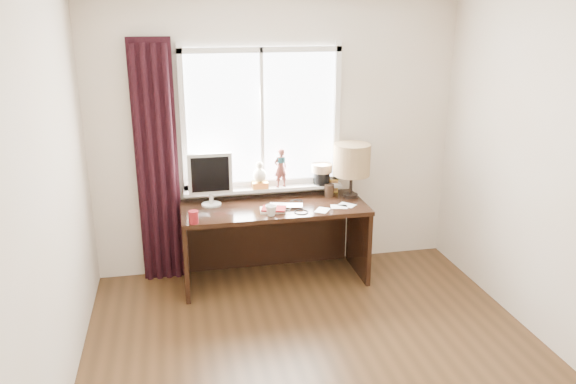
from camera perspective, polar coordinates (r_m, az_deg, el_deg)
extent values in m
cube|color=#4C3019|center=(4.12, 4.48, -18.76)|extent=(3.50, 4.00, 0.00)
cube|color=silver|center=(5.38, -1.12, 5.50)|extent=(3.50, 0.00, 2.60)
cube|color=silver|center=(3.46, -24.09, -3.31)|extent=(0.00, 4.00, 2.60)
imported|color=silver|center=(5.12, -0.17, -1.42)|extent=(0.35, 0.27, 0.02)
imported|color=white|center=(4.90, -1.73, -1.85)|extent=(0.12, 0.12, 0.10)
cylinder|color=maroon|center=(4.79, -9.57, -2.54)|extent=(0.08, 0.08, 0.11)
cube|color=white|center=(5.30, -2.71, 7.50)|extent=(1.40, 0.02, 1.30)
cube|color=silver|center=(5.42, -2.57, 0.94)|extent=(1.50, 0.05, 0.05)
cube|color=silver|center=(5.20, -2.77, 14.24)|extent=(1.50, 0.05, 0.05)
cube|color=silver|center=(5.21, -10.62, 7.03)|extent=(0.05, 0.05, 1.40)
cube|color=silver|center=(5.43, 4.97, 7.72)|extent=(0.05, 0.05, 1.40)
cube|color=silver|center=(5.27, -2.66, 7.45)|extent=(0.03, 0.05, 1.30)
cube|color=silver|center=(5.39, -2.48, 0.39)|extent=(1.52, 0.18, 0.03)
cylinder|color=maroon|center=(5.29, -6.99, 1.53)|extent=(0.14, 0.14, 0.25)
cube|color=gold|center=(5.35, -2.88, 0.74)|extent=(0.15, 0.12, 0.06)
sphere|color=beige|center=(5.32, -2.89, 1.72)|extent=(0.13, 0.13, 0.13)
sphere|color=beige|center=(5.29, -2.91, 2.76)|extent=(0.07, 0.07, 0.07)
imported|color=brown|center=(5.33, -0.73, 2.48)|extent=(0.16, 0.13, 0.38)
cylinder|color=#1E4C51|center=(5.30, -0.71, 3.31)|extent=(0.11, 0.11, 0.05)
cylinder|color=black|center=(5.46, 3.45, 1.45)|extent=(0.16, 0.16, 0.12)
cylinder|color=#8C6B4C|center=(5.44, 3.47, 2.46)|extent=(0.20, 0.20, 0.08)
cube|color=black|center=(5.26, -13.15, 2.76)|extent=(0.38, 0.05, 2.25)
cylinder|color=black|center=(5.23, -14.66, 2.30)|extent=(0.06, 0.06, 2.20)
cylinder|color=black|center=(5.23, -13.68, 2.36)|extent=(0.06, 0.06, 2.20)
cylinder|color=black|center=(5.23, -12.70, 2.43)|extent=(0.06, 0.06, 2.20)
cylinder|color=black|center=(5.23, -11.71, 2.49)|extent=(0.06, 0.06, 2.20)
cube|color=black|center=(5.17, -1.41, -1.61)|extent=(1.70, 0.70, 0.04)
cube|color=black|center=(5.23, -10.40, -6.08)|extent=(0.04, 0.64, 0.71)
cube|color=black|center=(5.50, 7.18, -4.68)|extent=(0.04, 0.64, 0.71)
cube|color=black|center=(5.61, -2.00, -4.09)|extent=(1.60, 0.03, 0.71)
cylinder|color=beige|center=(5.22, -7.79, -1.24)|extent=(0.18, 0.18, 0.01)
cylinder|color=beige|center=(5.20, -7.81, -0.65)|extent=(0.04, 0.04, 0.10)
cube|color=beige|center=(5.13, -7.92, 1.84)|extent=(0.40, 0.04, 0.38)
cube|color=black|center=(5.11, -7.90, 1.77)|extent=(0.34, 0.01, 0.32)
cube|color=beige|center=(5.02, -1.58, -1.84)|extent=(0.24, 0.19, 0.02)
cube|color=#610707|center=(5.01, -1.45, -1.70)|extent=(0.25, 0.21, 0.01)
cylinder|color=black|center=(5.42, 4.21, 0.17)|extent=(0.09, 0.09, 0.12)
cylinder|color=black|center=(5.41, 4.04, 0.70)|extent=(0.01, 0.01, 0.22)
cylinder|color=black|center=(5.40, 4.36, 0.51)|extent=(0.01, 0.01, 0.19)
cylinder|color=black|center=(5.41, 4.18, 0.88)|extent=(0.01, 0.01, 0.25)
cylinder|color=black|center=(5.43, 4.36, 0.47)|extent=(0.01, 0.01, 0.17)
cube|color=gold|center=(5.54, 4.58, 0.61)|extent=(0.10, 0.03, 0.13)
cube|color=#996633|center=(5.53, 4.61, 0.58)|extent=(0.07, 0.02, 0.10)
cylinder|color=black|center=(5.43, 6.37, -0.34)|extent=(0.14, 0.14, 0.03)
cylinder|color=black|center=(5.40, 6.41, 0.92)|extent=(0.03, 0.03, 0.22)
cylinder|color=tan|center=(5.33, 6.50, 3.29)|extent=(0.35, 0.35, 0.30)
cube|color=white|center=(5.15, 5.19, -1.50)|extent=(0.17, 0.14, 0.00)
cube|color=white|center=(5.20, 5.99, -1.32)|extent=(0.18, 0.18, 0.00)
cube|color=white|center=(5.05, 3.50, -1.86)|extent=(0.18, 0.19, 0.00)
torus|color=black|center=(4.99, 1.36, -2.04)|extent=(0.17, 0.17, 0.01)
torus|color=black|center=(5.26, 0.98, -0.97)|extent=(0.15, 0.15, 0.01)
torus|color=black|center=(5.26, 0.70, -0.99)|extent=(0.12, 0.12, 0.01)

